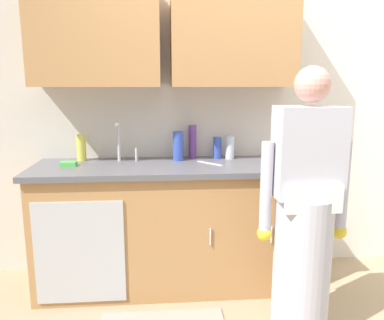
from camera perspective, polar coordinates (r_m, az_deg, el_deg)
The scene contains 13 objects.
kitchen_wall_with_uppers at distance 3.09m, azimuth 3.86°, elevation 10.37°, with size 4.80×0.44×2.70m.
counter_cabinet at distance 2.96m, azimuth -3.64°, elevation -9.97°, with size 1.90×0.62×0.90m.
countertop at distance 2.83m, azimuth -3.70°, elevation -1.05°, with size 1.96×0.66×0.04m, color #595960.
sink at distance 2.85m, azimuth -10.23°, elevation -1.01°, with size 0.50×0.36×0.35m.
person_at_sink at distance 2.39m, azimuth 16.27°, elevation -9.51°, with size 0.55×0.34×1.62m.
bottle_water_tall at distance 3.04m, azimuth 3.78°, elevation 1.82°, with size 0.07×0.07×0.17m, color #334CB2.
bottle_water_short at distance 3.06m, azimuth -16.10°, elevation 1.77°, with size 0.07×0.07×0.20m, color #D8D14C.
bottle_cleaner_spray at distance 3.05m, azimuth 0.06°, elevation 2.75°, with size 0.06×0.06×0.26m, color #66388C.
bottle_dish_liquid at distance 3.03m, azimuth 5.65°, elevation 1.88°, with size 0.07×0.07×0.18m, color silver.
bottle_soap at distance 2.95m, azimuth -2.06°, elevation 2.09°, with size 0.08×0.08×0.22m, color #334CB2.
cup_by_sink at distance 2.86m, azimuth 12.35°, elevation 0.07°, with size 0.08×0.08×0.08m, color #B24C47.
knife_on_counter at distance 2.85m, azimuth 2.70°, elevation -0.49°, with size 0.24×0.02×0.01m, color silver.
sponge at distance 2.91m, azimuth -17.85°, elevation -0.54°, with size 0.11×0.07×0.03m, color #4CBF4C.
Camera 1 is at (-0.59, -2.06, 1.52)m, focal length 35.92 mm.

